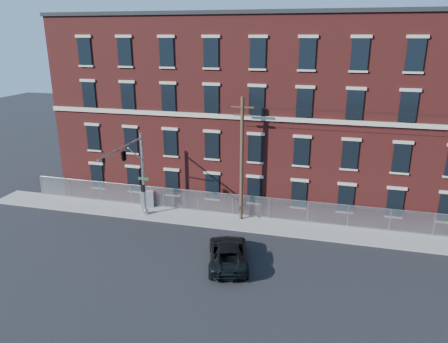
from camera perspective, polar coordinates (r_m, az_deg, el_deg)
ground at (r=30.36m, az=-3.75°, el=-10.49°), size 140.00×140.00×0.00m
sidewalk at (r=33.69m, az=19.13°, el=-8.37°), size 65.00×3.00×0.12m
mill_building at (r=39.82m, az=19.51°, el=7.90°), size 55.30×14.32×16.30m
chain_link_fence at (r=34.46m, az=19.16°, el=-5.94°), size 59.06×0.06×1.85m
traffic_signal_mast at (r=32.37m, az=-12.87°, el=1.28°), size 0.90×6.75×7.00m
utility_pole_near at (r=32.84m, az=2.44°, el=1.88°), size 1.80×0.28×10.00m
pickup_truck at (r=28.25m, az=0.56°, el=-11.02°), size 3.86×5.92×1.52m
utility_cabinet at (r=37.30m, az=-10.45°, el=-3.72°), size 1.26×0.94×1.42m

